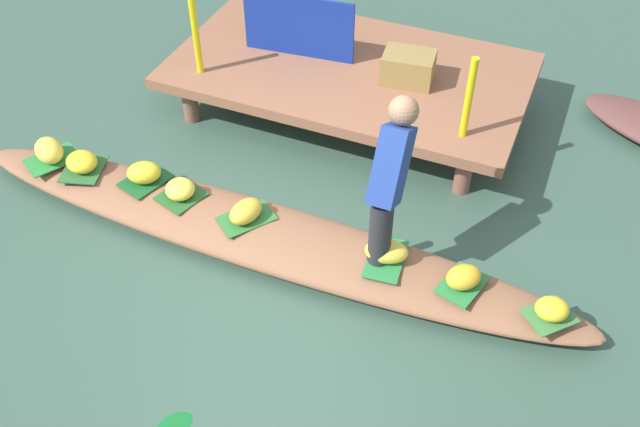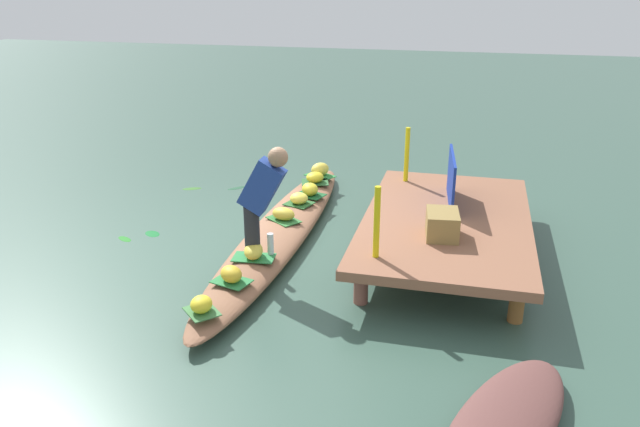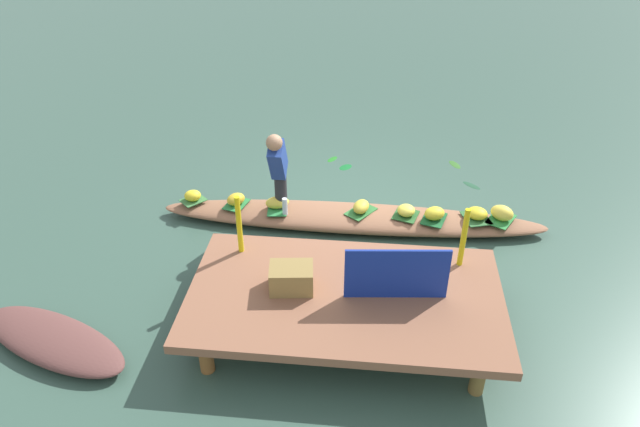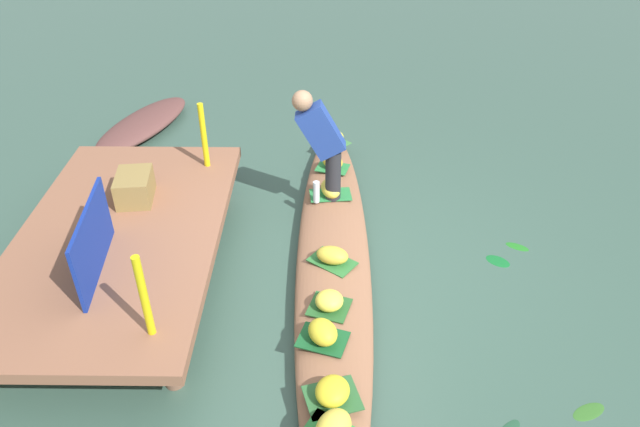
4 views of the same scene
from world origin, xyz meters
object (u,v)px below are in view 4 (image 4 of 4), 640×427
banana_bunch_0 (336,137)px  produce_crate (135,187)px  moored_boat (143,124)px  vendor_person (322,140)px  banana_bunch_5 (331,189)px  water_bottle (316,192)px  banana_bunch_6 (323,332)px  market_banner (93,241)px  banana_bunch_2 (332,255)px  banana_bunch_4 (333,162)px  vendor_boat (333,263)px  banana_bunch_3 (329,301)px  banana_bunch_7 (332,391)px

banana_bunch_0 → produce_crate: 2.55m
moored_boat → vendor_person: (-1.93, -2.40, 0.81)m
vendor_person → moored_boat: bearing=51.1°
banana_bunch_5 → banana_bunch_0: bearing=-3.2°
moored_boat → vendor_person: bearing=-107.5°
water_bottle → banana_bunch_6: bearing=-177.5°
banana_bunch_5 → market_banner: (-1.51, 1.90, 0.45)m
banana_bunch_0 → banana_bunch_2: banana_bunch_2 is taller
water_bottle → market_banner: size_ratio=0.23×
moored_boat → banana_bunch_4: bearing=-96.3°
vendor_boat → banana_bunch_3: (-0.70, 0.04, 0.19)m
banana_bunch_0 → banana_bunch_5: size_ratio=0.71×
banana_bunch_7 → water_bottle: size_ratio=1.12×
banana_bunch_6 → banana_bunch_0: bearing=-2.3°
banana_bunch_2 → banana_bunch_0: bearing=-1.3°
water_bottle → vendor_boat: bearing=-168.8°
vendor_boat → banana_bunch_4: 1.56m
banana_bunch_3 → produce_crate: bearing=56.8°
banana_bunch_0 → banana_bunch_7: 3.75m
vendor_boat → banana_bunch_3: 0.73m
water_bottle → banana_bunch_5: bearing=-49.8°
moored_boat → banana_bunch_3: bearing=-123.9°
vendor_person → vendor_boat: bearing=-172.8°
banana_bunch_4 → banana_bunch_5: 0.56m
banana_bunch_3 → produce_crate: size_ratio=0.53×
moored_boat → banana_bunch_5: size_ratio=5.83×
vendor_boat → banana_bunch_7: 1.61m
banana_bunch_2 → produce_crate: (0.64, 1.89, 0.30)m
banana_bunch_4 → banana_bunch_7: 3.15m
banana_bunch_3 → banana_bunch_7: 0.90m
banana_bunch_0 → produce_crate: (-1.63, 1.94, 0.30)m
vendor_boat → banana_bunch_7: bearing=179.4°
banana_bunch_5 → banana_bunch_6: banana_bunch_6 is taller
vendor_boat → banana_bunch_5: bearing=1.4°
banana_bunch_3 → moored_boat: bearing=34.8°
produce_crate → water_bottle: bearing=-78.9°
banana_bunch_7 → water_bottle: 2.47m
moored_boat → produce_crate: produce_crate is taller
banana_bunch_0 → banana_bunch_7: banana_bunch_7 is taller
produce_crate → banana_bunch_4: bearing=-61.7°
vendor_boat → banana_bunch_7: (-1.60, 0.02, 0.19)m
banana_bunch_0 → banana_bunch_3: size_ratio=0.95×
moored_boat → banana_bunch_7: size_ratio=6.76×
banana_bunch_3 → banana_bunch_7: bearing=-178.6°
vendor_boat → water_bottle: bearing=11.2°
banana_bunch_2 → market_banner: bearing=102.1°
banana_bunch_6 → moored_boat: bearing=31.7°
banana_bunch_2 → banana_bunch_6: 0.94m
vendor_person → water_bottle: bearing=145.0°
banana_bunch_3 → water_bottle: bearing=4.8°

